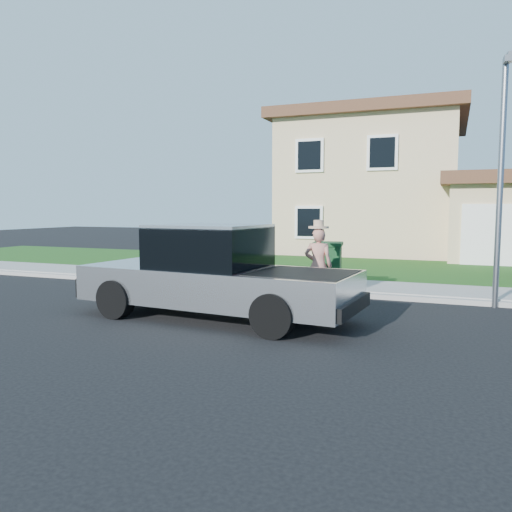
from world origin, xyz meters
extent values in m
plane|color=black|center=(0.00, 0.00, 0.00)|extent=(80.00, 80.00, 0.00)
cube|color=gray|center=(1.00, 2.90, 0.06)|extent=(40.00, 0.20, 0.12)
cube|color=gray|center=(1.00, 4.00, 0.07)|extent=(40.00, 2.00, 0.15)
cube|color=#164F19|center=(1.00, 8.50, 0.05)|extent=(40.00, 7.00, 0.10)
cube|color=tan|center=(0.00, 17.00, 3.20)|extent=(8.00, 9.00, 6.40)
cube|color=#4C2D1E|center=(0.00, 17.00, 6.60)|extent=(8.80, 9.80, 0.50)
cube|color=white|center=(-2.20, 12.45, 4.60)|extent=(1.30, 0.10, 1.50)
cube|color=white|center=(1.00, 12.45, 4.60)|extent=(1.30, 0.10, 1.50)
cube|color=black|center=(-2.20, 12.45, 1.60)|extent=(1.30, 0.10, 1.50)
cylinder|color=black|center=(-2.40, -1.31, 0.40)|extent=(0.81, 0.36, 0.79)
cylinder|color=black|center=(-2.24, 0.50, 0.40)|extent=(0.81, 0.36, 0.79)
cylinder|color=black|center=(1.10, -1.61, 0.40)|extent=(0.81, 0.36, 0.79)
cylinder|color=black|center=(1.25, 0.20, 0.40)|extent=(0.81, 0.36, 0.79)
cube|color=#B9BCC1|center=(-0.50, -0.56, 0.68)|extent=(5.79, 2.45, 0.71)
cube|color=black|center=(-0.65, -0.55, 1.43)|extent=(2.23, 2.01, 0.84)
cube|color=#B9BCC1|center=(-0.65, -0.55, 1.87)|extent=(2.23, 2.01, 0.08)
cube|color=black|center=(1.37, -0.72, 1.02)|extent=(1.92, 1.83, 0.06)
cube|color=black|center=(-3.34, -0.32, 0.54)|extent=(0.28, 1.88, 0.40)
cube|color=black|center=(2.34, -0.81, 0.49)|extent=(0.28, 1.88, 0.25)
cube|color=black|center=(-1.34, 0.58, 1.33)|extent=(0.14, 0.23, 0.18)
imported|color=tan|center=(1.02, 1.74, 0.89)|extent=(0.70, 0.51, 1.78)
cylinder|color=tan|center=(1.02, 1.74, 1.81)|extent=(0.48, 0.48, 0.05)
cylinder|color=tan|center=(1.02, 1.74, 1.88)|extent=(0.24, 0.24, 0.17)
cube|color=#0F3818|center=(0.92, 3.10, 0.71)|extent=(0.78, 0.87, 1.12)
cube|color=#0F3818|center=(0.92, 3.10, 1.31)|extent=(0.85, 0.95, 0.09)
cylinder|color=slate|center=(4.86, 2.75, 2.69)|extent=(0.13, 0.13, 5.38)
cube|color=slate|center=(4.88, 2.48, 5.38)|extent=(0.19, 0.60, 0.13)
cube|color=slate|center=(4.91, 2.21, 5.30)|extent=(0.29, 0.22, 0.13)
camera|label=1|loc=(3.93, -9.54, 2.23)|focal=35.00mm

